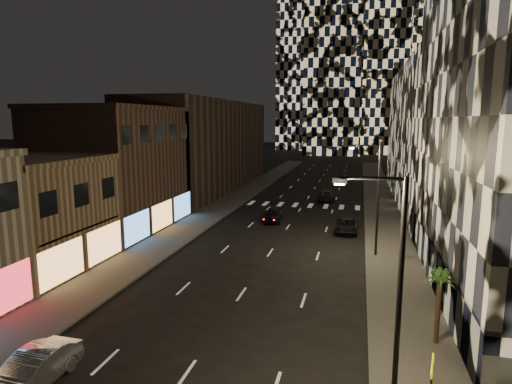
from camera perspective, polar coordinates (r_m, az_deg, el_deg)
The scene contains 18 objects.
sidewalk_left at distance 58.61m, azimuth -3.47°, elevation -1.25°, with size 4.00×120.00×0.15m, color #47443F.
sidewalk_right at distance 56.15m, azimuth 16.44°, elevation -2.10°, with size 4.00×120.00×0.15m, color #47443F.
curb_left at distance 58.03m, azimuth -1.49°, elevation -1.34°, with size 0.20×120.00×0.15m, color #4C4C47.
curb_right at distance 56.08m, azimuth 14.30°, elevation -2.02°, with size 0.20×120.00×0.15m, color #4C4C47.
retail_tan at distance 36.10m, azimuth -28.52°, elevation -2.84°, with size 10.00×10.00×8.00m, color #896F52.
retail_brown at distance 45.67m, azimuth -18.21°, elevation 2.75°, with size 10.00×15.00×12.00m, color #483129.
retail_filler_left at distance 69.42m, azimuth -6.64°, elevation 6.14°, with size 10.00×40.00×14.00m, color #483129.
midrise_base at distance 31.43m, azimuth 22.89°, elevation -8.85°, with size 0.60×25.00×3.00m, color #383838.
midrise_filler_right at distance 63.36m, azimuth 25.67°, elevation 6.77°, with size 16.00×40.00×18.00m, color #232326.
tower_center_low at distance 149.79m, azimuth 10.71°, elevation 23.46°, with size 18.00×18.00×95.00m, color black.
streetlight_near at distance 16.07m, azimuth 17.79°, elevation -11.52°, with size 2.55×0.25×9.00m.
streetlight_far at distance 35.47m, azimuth 15.62°, elevation 0.00°, with size 2.55×0.25×9.00m.
car_silver_parked at distance 21.30m, azimuth -27.70°, elevation -20.37°, with size 1.61×4.63×1.52m, color #9E9EA3.
car_dark_midlane at distance 47.26m, azimuth 2.28°, elevation -3.02°, with size 1.76×4.38×1.49m, color black.
car_dark_oncoming at distance 60.03m, azimuth 9.34°, elevation -0.44°, with size 2.12×5.22×1.51m, color black.
car_dark_rightlane at distance 43.52m, azimuth 11.98°, elevation -4.46°, with size 2.15×4.66×1.30m, color black.
ped_sign at distance 17.20m, azimuth 22.35°, elevation -21.96°, with size 0.28×0.98×3.00m.
palm_tree at distance 22.94m, azimuth 23.33°, elevation -10.99°, with size 1.92×1.91×3.77m.
Camera 1 is at (7.06, -5.00, 10.99)m, focal length 30.00 mm.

